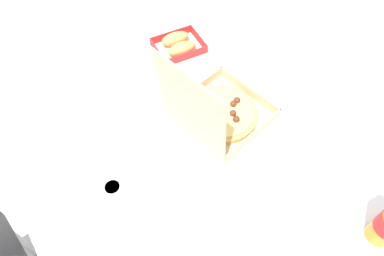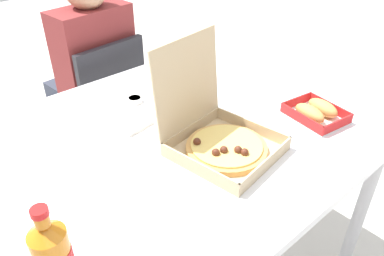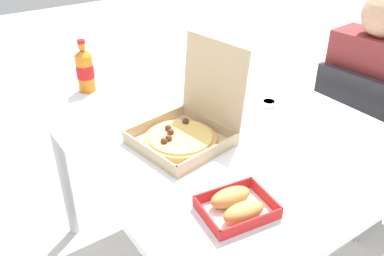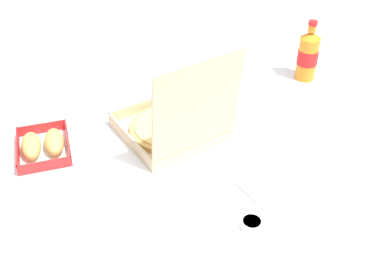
{
  "view_description": "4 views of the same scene",
  "coord_description": "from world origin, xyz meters",
  "views": [
    {
      "loc": [
        -0.5,
        0.32,
        1.69
      ],
      "look_at": [
        0.03,
        -0.05,
        0.78
      ],
      "focal_mm": 31.7,
      "sensor_mm": 36.0,
      "label": 1
    },
    {
      "loc": [
        -0.66,
        -0.8,
        1.44
      ],
      "look_at": [
        0.0,
        -0.06,
        0.79
      ],
      "focal_mm": 35.37,
      "sensor_mm": 36.0,
      "label": 2
    },
    {
      "loc": [
        1.01,
        -0.82,
        1.5
      ],
      "look_at": [
        0.01,
        -0.12,
        0.77
      ],
      "focal_mm": 38.04,
      "sensor_mm": 36.0,
      "label": 3
    },
    {
      "loc": [
        0.48,
        0.93,
        1.65
      ],
      "look_at": [
        -0.01,
        -0.1,
        0.8
      ],
      "focal_mm": 44.77,
      "sensor_mm": 36.0,
      "label": 4
    }
  ],
  "objects": [
    {
      "name": "pizza_box_open",
      "position": [
        0.03,
        -0.16,
        0.79
      ],
      "size": [
        0.32,
        0.35,
        0.33
      ],
      "color": "tan",
      "rests_on": "dining_table"
    },
    {
      "name": "dipping_sauce_cup",
      "position": [
        0.0,
        0.26,
        0.76
      ],
      "size": [
        0.06,
        0.06,
        0.02
      ],
      "color": "white",
      "rests_on": "dining_table"
    },
    {
      "name": "napkin_pile",
      "position": [
        -0.1,
        0.14,
        0.75
      ],
      "size": [
        0.13,
        0.13,
        0.02
      ],
      "primitive_type": "cube",
      "rotation": [
        0.0,
        0.0,
        0.16
      ],
      "color": "white",
      "rests_on": "dining_table"
    },
    {
      "name": "dining_table",
      "position": [
        0.0,
        0.0,
        0.67
      ],
      "size": [
        1.26,
        1.03,
        0.74
      ],
      "color": "white",
      "rests_on": "ground_plane"
    },
    {
      "name": "bread_side_box",
      "position": [
        0.41,
        -0.25,
        0.77
      ],
      "size": [
        0.18,
        0.21,
        0.06
      ],
      "color": "white",
      "rests_on": "dining_table"
    },
    {
      "name": "cola_bottle",
      "position": [
        -0.55,
        -0.28,
        0.84
      ],
      "size": [
        0.07,
        0.07,
        0.22
      ],
      "color": "orange",
      "rests_on": "dining_table"
    }
  ]
}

